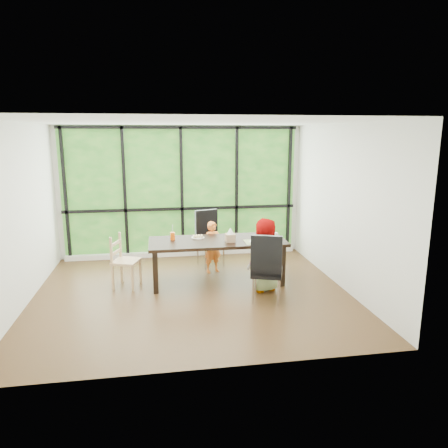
{
  "coord_description": "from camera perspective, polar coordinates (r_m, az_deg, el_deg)",
  "views": [
    {
      "loc": [
        -0.51,
        -6.31,
        2.51
      ],
      "look_at": [
        0.58,
        0.34,
        1.05
      ],
      "focal_mm": 33.14,
      "sensor_mm": 36.0,
      "label": 1
    }
  ],
  "objects": [
    {
      "name": "tissue_box",
      "position": [
        6.92,
        0.87,
        -1.93
      ],
      "size": [
        0.16,
        0.16,
        0.13
      ],
      "primitive_type": "cube",
      "color": "tan",
      "rests_on": "dining_table"
    },
    {
      "name": "window_sill",
      "position": [
        8.83,
        -5.63,
        -4.02
      ],
      "size": [
        4.8,
        0.12,
        0.1
      ],
      "primitive_type": "cube",
      "color": "silver",
      "rests_on": "ground"
    },
    {
      "name": "window_mullions",
      "position": [
        8.59,
        -5.83,
        4.41
      ],
      "size": [
        4.8,
        0.06,
        2.65
      ],
      "primitive_type": null,
      "color": "black",
      "rests_on": "back_wall"
    },
    {
      "name": "tissue",
      "position": [
        6.89,
        0.87,
        -0.94
      ],
      "size": [
        0.12,
        0.12,
        0.11
      ],
      "primitive_type": "cone",
      "color": "white",
      "rests_on": "tissue_box"
    },
    {
      "name": "crepe_rolls_near",
      "position": [
        6.93,
        4.37,
        -2.26
      ],
      "size": [
        0.1,
        0.12,
        0.04
      ],
      "primitive_type": null,
      "color": "tan",
      "rests_on": "plate_near"
    },
    {
      "name": "dining_table",
      "position": [
        7.15,
        -0.92,
        -5.15
      ],
      "size": [
        2.33,
        0.97,
        0.75
      ],
      "primitive_type": "cube",
      "rotation": [
        0.0,
        0.0,
        0.02
      ],
      "color": "black",
      "rests_on": "ground"
    },
    {
      "name": "straw_pink",
      "position": [
        6.95,
        7.0,
        -1.23
      ],
      "size": [
        0.01,
        0.04,
        0.2
      ],
      "primitive_type": "cylinder",
      "rotation": [
        0.14,
        0.0,
        0.0
      ],
      "color": "pink",
      "rests_on": "green_cup"
    },
    {
      "name": "back_wall",
      "position": [
        8.65,
        -5.86,
        4.46
      ],
      "size": [
        5.0,
        0.0,
        5.0
      ],
      "primitive_type": "plane",
      "rotation": [
        1.57,
        0.0,
        0.0
      ],
      "color": "silver",
      "rests_on": "ground"
    },
    {
      "name": "plate_near",
      "position": [
        6.94,
        4.37,
        -2.45
      ],
      "size": [
        0.2,
        0.2,
        0.01
      ],
      "primitive_type": "cylinder",
      "color": "white",
      "rests_on": "dining_table"
    },
    {
      "name": "child_toddler",
      "position": [
        7.65,
        -1.53,
        -3.17
      ],
      "size": [
        0.41,
        0.34,
        0.96
      ],
      "primitive_type": "imported",
      "rotation": [
        0.0,
        0.0,
        0.35
      ],
      "color": "orange",
      "rests_on": "ground"
    },
    {
      "name": "chair_interior_leather",
      "position": [
        6.35,
        5.96,
        -5.91
      ],
      "size": [
        0.59,
        0.59,
        1.08
      ],
      "primitive_type": "cube",
      "rotation": [
        0.0,
        0.0,
        2.8
      ],
      "color": "black",
      "rests_on": "ground"
    },
    {
      "name": "chair_end_beech",
      "position": [
        7.08,
        -13.35,
        -5.03
      ],
      "size": [
        0.51,
        0.53,
        0.9
      ],
      "primitive_type": "cube",
      "rotation": [
        0.0,
        0.0,
        1.24
      ],
      "color": "tan",
      "rests_on": "ground"
    },
    {
      "name": "crepe_rolls_far",
      "position": [
        7.2,
        -3.61,
        -1.69
      ],
      "size": [
        0.2,
        0.12,
        0.04
      ],
      "primitive_type": null,
      "color": "tan",
      "rests_on": "plate_far"
    },
    {
      "name": "chair_window_leather",
      "position": [
        7.98,
        -1.88,
        -2.07
      ],
      "size": [
        0.57,
        0.57,
        1.08
      ],
      "primitive_type": "cube",
      "rotation": [
        0.0,
        0.0,
        0.29
      ],
      "color": "black",
      "rests_on": "ground"
    },
    {
      "name": "orange_cup",
      "position": [
        7.11,
        -7.1,
        -1.66
      ],
      "size": [
        0.08,
        0.08,
        0.13
      ],
      "primitive_type": "cylinder",
      "color": "#FB5E0B",
      "rests_on": "dining_table"
    },
    {
      "name": "placemat",
      "position": [
        6.95,
        4.76,
        -2.46
      ],
      "size": [
        0.46,
        0.34,
        0.01
      ],
      "primitive_type": "cube",
      "color": "tan",
      "rests_on": "dining_table"
    },
    {
      "name": "green_cup",
      "position": [
        6.97,
        6.98,
        -2.0
      ],
      "size": [
        0.07,
        0.07,
        0.11
      ],
      "primitive_type": "cylinder",
      "color": "#59C229",
      "rests_on": "dining_table"
    },
    {
      "name": "foliage_backdrop",
      "position": [
        8.63,
        -5.85,
        4.44
      ],
      "size": [
        4.8,
        0.02,
        2.65
      ],
      "primitive_type": "cube",
      "color": "#1D511B",
      "rests_on": "back_wall"
    },
    {
      "name": "child_older",
      "position": [
        6.73,
        5.5,
        -4.29
      ],
      "size": [
        0.68,
        0.55,
        1.21
      ],
      "primitive_type": "imported",
      "rotation": [
        0.0,
        0.0,
        3.46
      ],
      "color": "gray",
      "rests_on": "ground"
    },
    {
      "name": "plate_far",
      "position": [
        7.21,
        -3.61,
        -1.88
      ],
      "size": [
        0.23,
        0.23,
        0.01
      ],
      "primitive_type": "cylinder",
      "color": "white",
      "rests_on": "dining_table"
    },
    {
      "name": "straw_white",
      "position": [
        7.09,
        -7.12,
        -0.84
      ],
      "size": [
        0.01,
        0.04,
        0.2
      ],
      "primitive_type": "cylinder",
      "rotation": [
        0.14,
        0.0,
        0.0
      ],
      "color": "white",
      "rests_on": "orange_cup"
    },
    {
      "name": "ground",
      "position": [
        6.81,
        -4.42,
        -9.44
      ],
      "size": [
        5.0,
        5.0,
        0.0
      ],
      "primitive_type": "plane",
      "color": "black",
      "rests_on": "ground"
    },
    {
      "name": "white_mug",
      "position": [
        7.32,
        7.16,
        -1.49
      ],
      "size": [
        0.07,
        0.07,
        0.07
      ],
      "primitive_type": "cylinder",
      "color": "white",
      "rests_on": "dining_table"
    }
  ]
}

